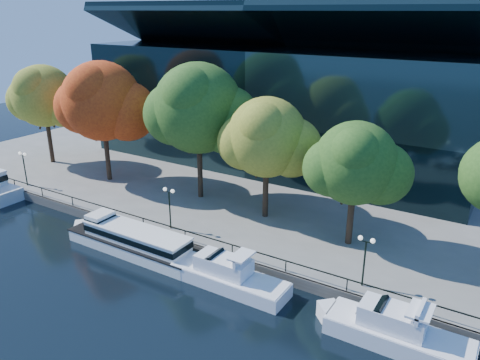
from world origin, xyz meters
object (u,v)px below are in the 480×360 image
Objects in this scene: tree_0 at (44,97)px; lamp_1 at (169,199)px; cruiser_far at (392,329)px; lamp_2 at (366,250)px; tree_1 at (103,103)px; lamp_0 at (23,161)px; tree_3 at (268,139)px; tree_4 at (357,165)px; tree_2 at (199,111)px; tour_boat at (130,238)px; cruiser_near at (224,274)px.

tree_0 is 3.21× the size of lamp_1.
lamp_2 reaches higher than cruiser_far.
cruiser_far is at bearing -16.13° from tree_1.
tree_3 is at bearing 14.12° from lamp_0.
lamp_0 is (-37.19, -5.93, -4.30)m from tree_4.
lamp_2 is (12.09, -7.08, -4.97)m from tree_3.
cruiser_far is 0.71× the size of tree_2.
tree_1 reaches higher than tour_boat.
lamp_0 is (4.93, -7.39, -5.77)m from tree_0.
tree_1 is (11.78, -0.85, 0.58)m from tree_0.
tree_1 is (-13.48, 10.40, 9.14)m from tour_boat.
cruiser_far is 0.80× the size of tree_0.
lamp_0 is (-20.32, 3.86, 2.79)m from tour_boat.
lamp_2 is at bearing 22.77° from cruiser_near.
cruiser_far reaches higher than cruiser_near.
tree_2 is at bearing 173.70° from tree_4.
tree_3 is at bearing 172.74° from tree_4.
tree_2 is 23.05m from lamp_2.
tree_4 is at bearing 30.13° from tour_boat.
lamp_2 reaches higher than tour_boat.
tree_1 reaches higher than cruiser_near.
tree_3 is 2.96× the size of lamp_2.
tree_0 reaches higher than lamp_0.
tree_4 is (6.64, 10.00, 7.31)m from cruiser_near.
lamp_2 is at bearing -9.29° from tree_0.
cruiser_near is at bearing -7.58° from lamp_0.
tree_3 reaches higher than tour_boat.
cruiser_far is (12.98, -0.00, 0.10)m from cruiser_near.
tree_1 is at bearing 178.85° from tree_4.
tree_1 is 21.36m from tree_3.
tour_boat is 1.14× the size of tree_0.
tour_boat is 19.32m from tree_1.
tree_4 is at bearing -7.26° from tree_3.
tree_3 is 2.96× the size of lamp_1.
tree_2 is at bearing 1.11° from tree_0.
tree_1 is 3.50× the size of lamp_2.
tree_1 reaches higher than lamp_2.
tree_4 is (9.03, -1.15, -0.67)m from tree_3.
lamp_2 is at bearing 10.97° from tour_boat.
tree_1 is 34.62m from lamp_2.
tree_0 is 10.60m from lamp_0.
tree_3 is (8.53, -0.79, -1.67)m from tree_2.
tree_0 is at bearing 179.46° from tree_3.
lamp_1 is at bearing 180.00° from lamp_2.
lamp_0 is (-43.53, 4.07, 2.91)m from cruiser_far.
tree_3 reaches higher than cruiser_far.
tree_4 is 2.72× the size of lamp_0.
cruiser_near reaches higher than tour_boat.
lamp_0 and lamp_1 have the same top height.
tree_2 is 10.52m from lamp_1.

